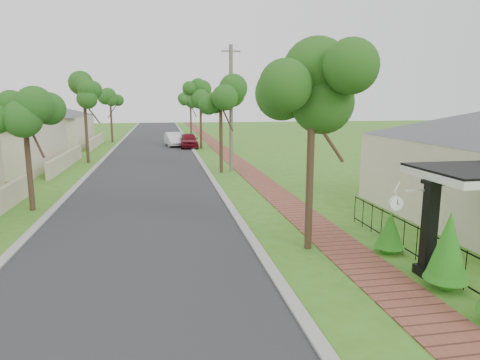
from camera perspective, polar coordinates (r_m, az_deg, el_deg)
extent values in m
plane|color=#3F741B|center=(11.60, 0.97, -12.17)|extent=(160.00, 160.00, 0.00)
cube|color=#28282B|center=(30.83, -11.86, 1.96)|extent=(7.00, 120.00, 0.02)
cube|color=#9E9E99|center=(30.94, -5.08, 2.18)|extent=(0.30, 120.00, 0.10)
cube|color=#9E9E99|center=(31.15, -18.58, 1.72)|extent=(0.30, 120.00, 0.10)
cube|color=brown|center=(31.28, -0.33, 2.31)|extent=(1.50, 120.00, 0.03)
cube|color=white|center=(12.52, 29.31, 0.65)|extent=(2.90, 2.60, 0.20)
cube|color=black|center=(12.50, 29.36, 1.24)|extent=(2.90, 2.60, 0.06)
cube|color=black|center=(12.02, 23.91, -5.91)|extent=(0.30, 0.30, 2.52)
cube|color=black|center=(12.38, 23.51, -10.98)|extent=(0.48, 0.48, 0.24)
cube|color=black|center=(11.76, 24.34, -0.28)|extent=(0.42, 0.42, 0.10)
cube|color=black|center=(13.09, 22.64, -5.92)|extent=(0.03, 8.00, 0.03)
cube|color=black|center=(13.33, 22.40, -9.23)|extent=(0.03, 8.00, 0.03)
cylinder|color=black|center=(11.70, 27.84, -10.61)|extent=(0.02, 0.02, 1.00)
cylinder|color=black|center=(12.19, 25.91, -9.60)|extent=(0.02, 0.02, 1.00)
cylinder|color=black|center=(12.70, 24.13, -8.67)|extent=(0.02, 0.02, 1.00)
cylinder|color=black|center=(13.22, 22.50, -7.80)|extent=(0.02, 0.02, 1.00)
cylinder|color=black|center=(13.76, 21.00, -6.99)|extent=(0.02, 0.02, 1.00)
cylinder|color=black|center=(14.30, 19.63, -6.24)|extent=(0.02, 0.02, 1.00)
cylinder|color=black|center=(14.86, 18.35, -5.54)|extent=(0.02, 0.02, 1.00)
cylinder|color=black|center=(15.42, 17.17, -4.89)|extent=(0.02, 0.02, 1.00)
cylinder|color=black|center=(15.99, 16.08, -4.28)|extent=(0.02, 0.02, 1.00)
cylinder|color=black|center=(16.57, 15.07, -3.71)|extent=(0.02, 0.02, 1.00)
cylinder|color=#382619|center=(26.82, -2.55, 5.82)|extent=(0.22, 0.22, 4.55)
sphere|color=#124613|center=(26.73, -2.60, 10.96)|extent=(1.70, 1.70, 1.70)
cylinder|color=#382619|center=(40.70, -5.25, 7.64)|extent=(0.22, 0.22, 4.90)
sphere|color=#124613|center=(40.65, -5.31, 11.29)|extent=(1.70, 1.70, 1.70)
cylinder|color=#382619|center=(54.66, -6.56, 7.98)|extent=(0.22, 0.22, 4.20)
sphere|color=#124613|center=(54.61, -6.61, 10.30)|extent=(1.70, 1.70, 1.70)
cylinder|color=#382619|center=(19.43, -26.34, 1.89)|extent=(0.22, 0.22, 3.85)
sphere|color=#124613|center=(19.27, -26.83, 7.88)|extent=(1.60, 1.60, 1.60)
cylinder|color=#382619|center=(33.00, -19.81, 6.40)|extent=(0.22, 0.22, 4.90)
sphere|color=#124613|center=(32.94, -20.10, 10.89)|extent=(1.70, 1.70, 1.70)
cylinder|color=#382619|center=(48.84, -16.77, 7.51)|extent=(0.22, 0.22, 4.55)
sphere|color=#124613|center=(48.79, -16.92, 10.33)|extent=(1.70, 1.70, 1.70)
sphere|color=#166E16|center=(11.53, 25.75, -11.19)|extent=(0.79, 0.79, 0.79)
cone|color=#166E16|center=(11.28, 26.06, -7.59)|extent=(0.90, 0.90, 1.52)
sphere|color=#166E16|center=(13.62, 19.25, -8.07)|extent=(0.68, 0.68, 0.68)
cone|color=#166E16|center=(13.48, 19.38, -6.08)|extent=(0.77, 0.77, 0.98)
cube|color=#BFB299|center=(31.43, -22.16, 2.49)|extent=(0.25, 10.00, 1.00)
cube|color=beige|center=(46.42, -26.54, 5.76)|extent=(11.00, 10.00, 3.00)
pyramid|color=#4C4C51|center=(46.33, -26.78, 8.59)|extent=(15.56, 15.56, 1.60)
cube|color=#BFB299|center=(45.14, -18.60, 4.94)|extent=(0.25, 10.00, 1.00)
imported|color=maroon|center=(41.66, -6.83, 5.27)|extent=(1.71, 4.17, 1.42)
imported|color=white|center=(43.33, -8.83, 5.38)|extent=(1.93, 4.24, 1.35)
cylinder|color=#382619|center=(12.91, 9.31, 0.85)|extent=(0.22, 0.22, 4.67)
sphere|color=#2A601B|center=(12.74, 9.64, 11.85)|extent=(2.32, 2.32, 2.32)
cylinder|color=#706657|center=(27.29, -1.20, 9.40)|extent=(0.24, 0.24, 7.87)
cube|color=#706657|center=(27.45, -1.23, 16.80)|extent=(1.20, 0.08, 0.08)
cube|color=white|center=(11.71, 22.48, -1.29)|extent=(0.62, 0.05, 0.05)
cylinder|color=white|center=(11.45, 20.13, -2.10)|extent=(0.02, 0.02, 0.27)
cylinder|color=white|center=(11.49, 20.07, -2.97)|extent=(0.37, 0.10, 0.37)
cylinder|color=white|center=(11.45, 20.21, -3.03)|extent=(0.32, 0.01, 0.32)
cylinder|color=white|center=(11.54, 19.93, -2.91)|extent=(0.32, 0.01, 0.32)
cube|color=black|center=(11.43, 20.25, -2.76)|extent=(0.01, 0.01, 0.12)
cube|color=black|center=(11.46, 20.39, -3.03)|extent=(0.08, 0.01, 0.02)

